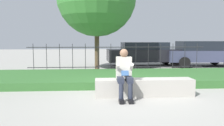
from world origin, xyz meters
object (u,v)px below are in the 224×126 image
person_seated_reader (124,72)px  car_parked_right (200,53)px  stone_bench (144,88)px  car_parked_center (146,53)px

person_seated_reader → car_parked_right: bearing=52.1°
stone_bench → person_seated_reader: size_ratio=2.07×
stone_bench → car_parked_center: car_parked_center is taller
person_seated_reader → car_parked_right: car_parked_right is taller
stone_bench → car_parked_center: bearing=76.8°
car_parked_center → car_parked_right: size_ratio=1.14×
car_parked_center → car_parked_right: car_parked_right is taller
car_parked_center → car_parked_right: 3.00m
person_seated_reader → car_parked_center: (2.10, 6.82, 0.04)m
stone_bench → car_parked_center: (1.54, 6.55, 0.52)m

